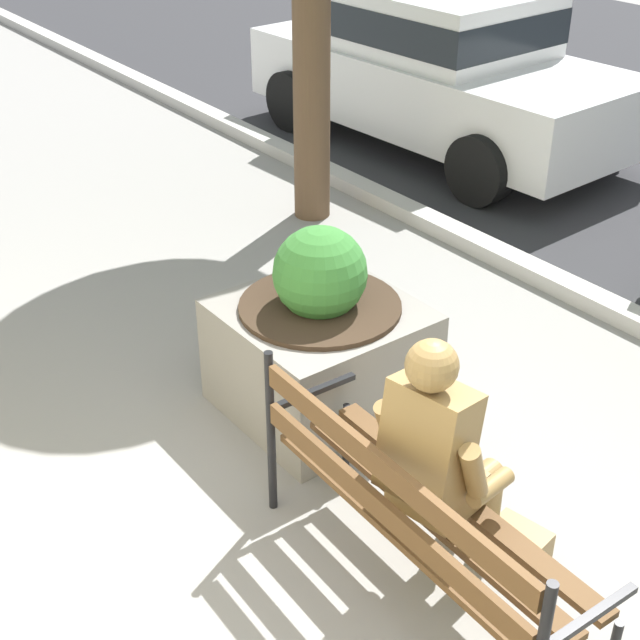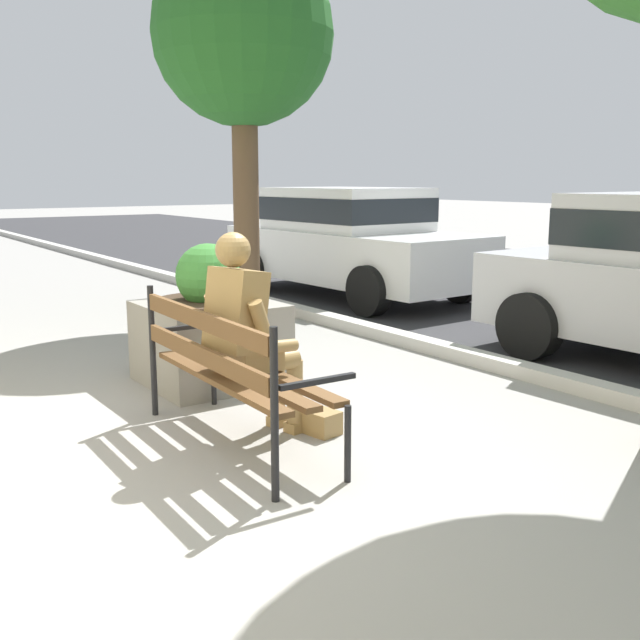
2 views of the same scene
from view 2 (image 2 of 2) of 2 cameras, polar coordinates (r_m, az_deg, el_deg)
ground_plane at (r=4.71m, az=-5.88°, el=-10.36°), size 80.00×80.00×0.00m
curb_stone at (r=6.52m, az=17.05°, el=-4.19°), size 60.00×0.20×0.12m
park_bench at (r=4.72m, az=-7.11°, el=-3.38°), size 1.81×0.58×0.95m
bronze_statue_seated at (r=4.81m, az=-4.98°, el=-1.57°), size 0.60×0.84×1.37m
concrete_planter at (r=6.27m, az=-8.45°, el=-0.80°), size 1.03×1.03×1.17m
street_tree_near_bench at (r=9.11m, az=-5.92°, el=20.68°), size 2.09×2.09×4.36m
parked_car_white at (r=10.77m, az=2.30°, el=6.26°), size 4.18×2.08×1.56m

